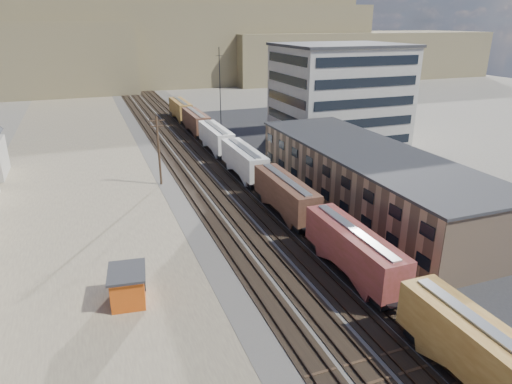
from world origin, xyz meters
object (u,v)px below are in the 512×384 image
object	(u,v)px
parked_car_blue	(363,160)
freight_train	(262,175)
utility_pole_north	(159,149)
maintenance_shed	(128,286)

from	to	relation	value
parked_car_blue	freight_train	bearing A→B (deg)	176.44
utility_pole_north	parked_car_blue	world-z (taller)	utility_pole_north
freight_train	maintenance_shed	size ratio (longest dim) A/B	27.69
maintenance_shed	parked_car_blue	distance (m)	48.93
freight_train	parked_car_blue	size ratio (longest dim) A/B	23.64
freight_train	utility_pole_north	xyz separation A→B (m)	(-12.30, 8.87, 2.50)
utility_pole_north	maintenance_shed	bearing A→B (deg)	-104.81
freight_train	utility_pole_north	bearing A→B (deg)	144.20
freight_train	maintenance_shed	xyz separation A→B (m)	(-19.87, -19.75, -1.30)
utility_pole_north	parked_car_blue	xyz separation A→B (m)	(33.17, -1.53, -4.59)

